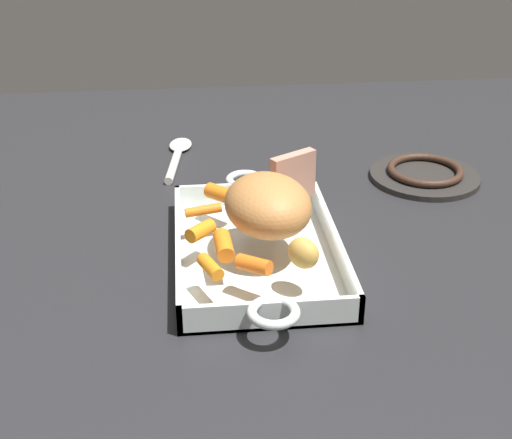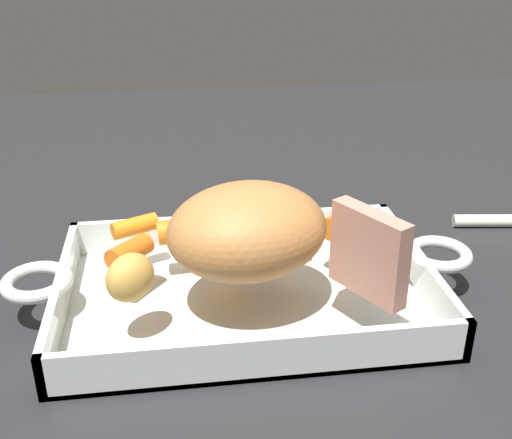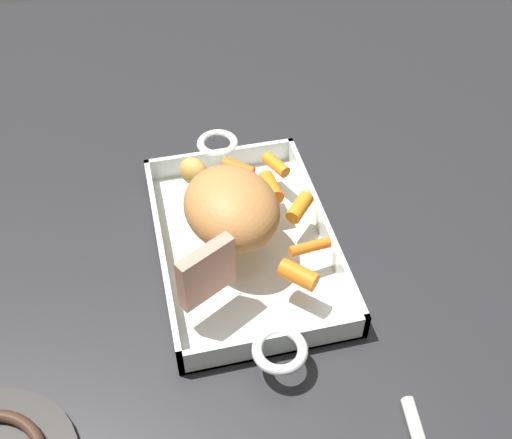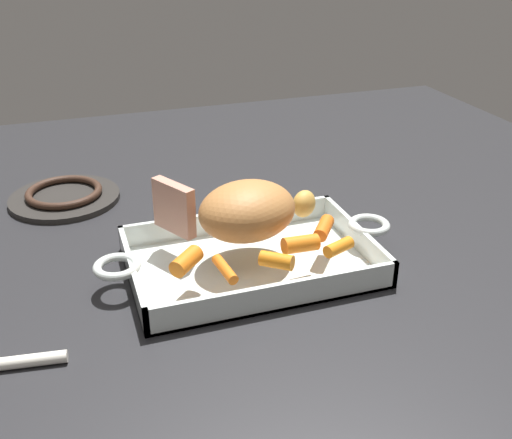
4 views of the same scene
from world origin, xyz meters
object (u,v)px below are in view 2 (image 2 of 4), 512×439
at_px(pork_roast, 251,230).
at_px(baby_carrot_southwest, 294,217).
at_px(roasting_dish, 246,292).
at_px(roast_slice_thick, 369,253).
at_px(baby_carrot_northeast, 227,216).
at_px(baby_carrot_long, 130,252).
at_px(baby_carrot_northwest, 183,230).
at_px(baby_carrot_center_right, 342,222).
at_px(potato_near_roast, 130,278).
at_px(baby_carrot_southeast, 135,226).

relative_size(pork_roast, baby_carrot_southwest, 2.65).
bearing_deg(roasting_dish, roast_slice_thick, 145.70).
relative_size(roast_slice_thick, baby_carrot_northeast, 1.70).
xyz_separation_m(roasting_dish, baby_carrot_long, (0.11, -0.02, 0.04)).
bearing_deg(pork_roast, baby_carrot_northwest, -48.54).
xyz_separation_m(roasting_dish, baby_carrot_center_right, (-0.10, -0.05, 0.04)).
bearing_deg(baby_carrot_northeast, potato_near_roast, 54.32).
distance_m(pork_roast, baby_carrot_center_right, 0.12).
bearing_deg(roast_slice_thick, baby_carrot_long, -21.71).
bearing_deg(potato_near_roast, baby_carrot_long, -86.16).
xyz_separation_m(baby_carrot_center_right, potato_near_roast, (0.21, 0.09, 0.01)).
bearing_deg(baby_carrot_southwest, potato_near_roast, 37.19).
relative_size(baby_carrot_northwest, baby_carrot_northeast, 1.13).
height_order(pork_roast, baby_carrot_long, pork_roast).
bearing_deg(roast_slice_thick, baby_carrot_northeast, -54.03).
bearing_deg(roasting_dish, baby_carrot_northeast, -83.13).
distance_m(roast_slice_thick, baby_carrot_southeast, 0.24).
bearing_deg(baby_carrot_northeast, baby_carrot_southwest, 174.73).
bearing_deg(baby_carrot_northwest, potato_near_roast, 64.95).
xyz_separation_m(roasting_dish, pork_roast, (-0.00, 0.02, 0.07)).
bearing_deg(roast_slice_thick, baby_carrot_southwest, -75.36).
height_order(baby_carrot_northwest, baby_carrot_southeast, baby_carrot_northwest).
distance_m(pork_roast, potato_near_roast, 0.11).
height_order(pork_roast, baby_carrot_southeast, pork_roast).
xyz_separation_m(pork_roast, baby_carrot_northwest, (0.06, -0.07, -0.03)).
xyz_separation_m(roast_slice_thick, baby_carrot_long, (0.20, -0.08, -0.03)).
relative_size(baby_carrot_northwest, potato_near_roast, 1.14).
bearing_deg(baby_carrot_northwest, pork_roast, 131.46).
bearing_deg(baby_carrot_northeast, roast_slice_thick, 125.97).
bearing_deg(roast_slice_thick, roasting_dish, -34.30).
bearing_deg(baby_carrot_center_right, roast_slice_thick, 85.85).
distance_m(roast_slice_thick, baby_carrot_center_right, 0.11).
bearing_deg(baby_carrot_northwest, baby_carrot_southeast, -22.81).
distance_m(roast_slice_thick, baby_carrot_southwest, 0.15).
relative_size(baby_carrot_southeast, baby_carrot_long, 0.98).
relative_size(baby_carrot_center_right, baby_carrot_long, 1.02).
bearing_deg(baby_carrot_northeast, baby_carrot_southeast, 5.37).
distance_m(roast_slice_thick, baby_carrot_long, 0.22).
height_order(baby_carrot_center_right, baby_carrot_northeast, baby_carrot_center_right).
height_order(baby_carrot_northeast, baby_carrot_southwest, baby_carrot_northeast).
distance_m(baby_carrot_southeast, potato_near_roast, 0.12).
xyz_separation_m(roast_slice_thick, baby_carrot_northwest, (0.15, -0.12, -0.03)).
bearing_deg(baby_carrot_southwest, baby_carrot_long, 19.30).
relative_size(roast_slice_thick, baby_carrot_southwest, 1.39).
bearing_deg(potato_near_roast, pork_roast, -162.20).
distance_m(roast_slice_thick, potato_near_roast, 0.20).
distance_m(baby_carrot_northeast, potato_near_roast, 0.16).
bearing_deg(roasting_dish, baby_carrot_northwest, -42.28).
xyz_separation_m(roast_slice_thick, baby_carrot_southeast, (0.20, -0.14, -0.03)).
bearing_deg(baby_carrot_southwest, roasting_dish, 51.00).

